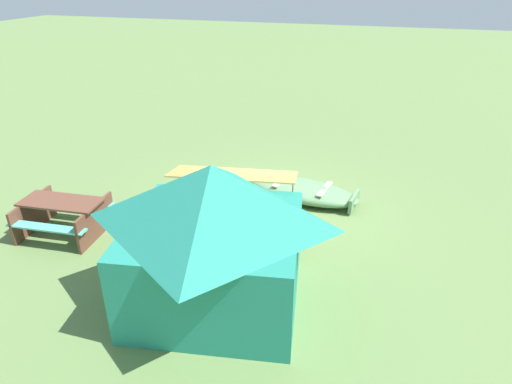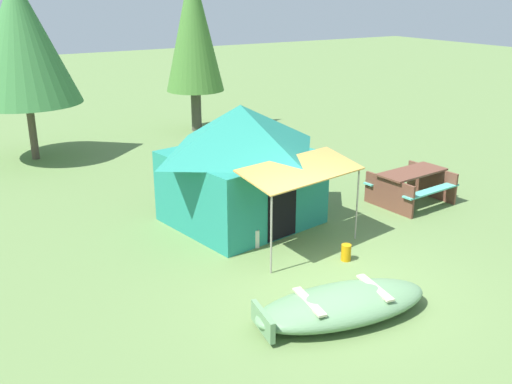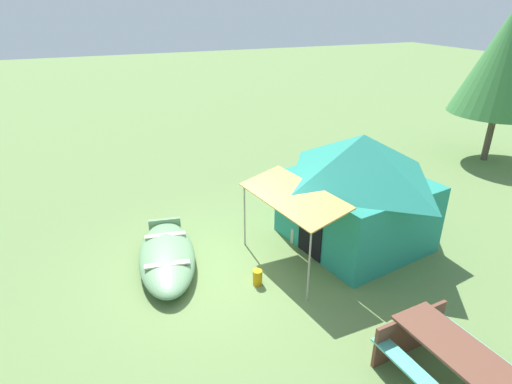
{
  "view_description": "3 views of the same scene",
  "coord_description": "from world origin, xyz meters",
  "views": [
    {
      "loc": [
        -2.47,
        9.2,
        5.3
      ],
      "look_at": [
        0.12,
        0.86,
        0.94
      ],
      "focal_mm": 31.63,
      "sensor_mm": 36.0,
      "label": 1
    },
    {
      "loc": [
        -5.78,
        -6.98,
        4.89
      ],
      "look_at": [
        -0.5,
        1.79,
        1.26
      ],
      "focal_mm": 40.54,
      "sensor_mm": 36.0,
      "label": 2
    },
    {
      "loc": [
        7.12,
        -2.0,
        5.19
      ],
      "look_at": [
        -0.8,
        1.24,
        1.25
      ],
      "focal_mm": 29.33,
      "sensor_mm": 36.0,
      "label": 3
    }
  ],
  "objects": [
    {
      "name": "picnic_table",
      "position": [
        4.1,
        2.25,
        0.5
      ],
      "size": [
        1.85,
        1.59,
        0.8
      ],
      "color": "brown",
      "rests_on": "ground_plane"
    },
    {
      "name": "ground_plane",
      "position": [
        0.0,
        0.0,
        0.0
      ],
      "size": [
        80.0,
        80.0,
        0.0
      ],
      "primitive_type": "plane",
      "color": "#628046"
    },
    {
      "name": "cooler_box",
      "position": [
        -0.39,
        2.25,
        0.19
      ],
      "size": [
        0.58,
        0.66,
        0.37
      ],
      "primitive_type": "cube",
      "rotation": [
        0.0,
        0.0,
        1.12
      ],
      "color": "beige",
      "rests_on": "ground_plane"
    },
    {
      "name": "beached_rowboat",
      "position": [
        -0.57,
        -0.92,
        0.23
      ],
      "size": [
        3.06,
        1.62,
        0.44
      ],
      "color": "#638E60",
      "rests_on": "ground_plane"
    },
    {
      "name": "canvas_cabin_tent",
      "position": [
        0.07,
        3.35,
        1.35
      ],
      "size": [
        3.43,
        4.17,
        2.6
      ],
      "color": "#248673",
      "rests_on": "ground_plane"
    },
    {
      "name": "fuel_can",
      "position": [
        0.79,
        0.62,
        0.16
      ],
      "size": [
        0.21,
        0.21,
        0.32
      ],
      "primitive_type": "cylinder",
      "rotation": [
        0.0,
        0.0,
        1.45
      ],
      "color": "orange",
      "rests_on": "ground_plane"
    }
  ]
}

